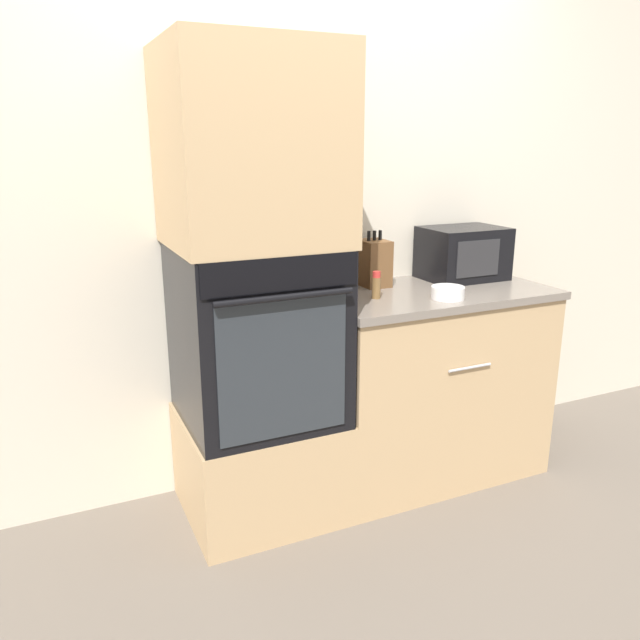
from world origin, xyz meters
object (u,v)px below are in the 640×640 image
condiment_jar_near (376,285)px  condiment_jar_far (350,278)px  condiment_jar_mid (352,288)px  microwave (463,253)px  wall_oven (257,334)px  bowl (448,293)px  knife_block (374,263)px

condiment_jar_near → condiment_jar_far: condiment_jar_near is taller
condiment_jar_mid → condiment_jar_far: 0.17m
condiment_jar_near → condiment_jar_mid: condiment_jar_near is taller
microwave → condiment_jar_near: 0.62m
condiment_jar_mid → condiment_jar_far: condiment_jar_far is taller
microwave → condiment_jar_far: bearing=176.0°
condiment_jar_mid → wall_oven: bearing=-176.6°
microwave → condiment_jar_far: microwave is taller
bowl → condiment_jar_near: size_ratio=1.21×
condiment_jar_mid → condiment_jar_far: (0.07, 0.15, 0.01)m
condiment_jar_near → condiment_jar_far: 0.22m
microwave → knife_block: 0.48m
condiment_jar_near → condiment_jar_far: (-0.01, 0.22, -0.01)m
knife_block → condiment_jar_near: bearing=-116.8°
microwave → bowl: size_ratio=2.72×
wall_oven → condiment_jar_near: (0.54, -0.04, 0.16)m
knife_block → condiment_jar_mid: bearing=-141.5°
bowl → condiment_jar_far: 0.46m
wall_oven → knife_block: 0.71m
wall_oven → condiment_jar_near: 0.56m
bowl → condiment_jar_far: (-0.29, 0.36, 0.02)m
knife_block → condiment_jar_mid: (-0.19, -0.15, -0.07)m
bowl → condiment_jar_near: (-0.28, 0.13, 0.03)m
microwave → condiment_jar_near: bearing=-163.0°
microwave → condiment_jar_far: size_ratio=4.00×
wall_oven → microwave: 1.16m
condiment_jar_near → condiment_jar_far: bearing=93.1°
knife_block → condiment_jar_near: 0.26m
knife_block → condiment_jar_near: size_ratio=2.18×
condiment_jar_far → condiment_jar_mid: bearing=-113.9°
microwave → wall_oven: bearing=-173.1°
condiment_jar_near → condiment_jar_mid: bearing=138.4°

